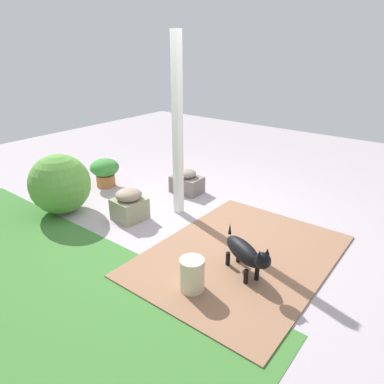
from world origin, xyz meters
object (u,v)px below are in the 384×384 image
(terracotta_pot_broad, at_px, (105,170))
(dog, at_px, (246,253))
(stone_planter_mid, at_px, (129,205))
(round_shrub, at_px, (60,184))
(stone_planter_nearest, at_px, (187,182))
(ceramic_urn, at_px, (192,275))
(porch_pillar, at_px, (178,129))

(terracotta_pot_broad, bearing_deg, dog, 166.42)
(stone_planter_mid, distance_m, terracotta_pot_broad, 1.34)
(round_shrub, distance_m, dog, 2.81)
(stone_planter_nearest, xyz_separation_m, terracotta_pot_broad, (1.24, 0.62, 0.11))
(stone_planter_mid, relative_size, terracotta_pot_broad, 0.91)
(stone_planter_mid, xyz_separation_m, dog, (-1.88, 0.17, 0.07))
(round_shrub, height_order, ceramic_urn, round_shrub)
(stone_planter_mid, distance_m, dog, 1.89)
(round_shrub, relative_size, terracotta_pot_broad, 1.77)
(stone_planter_nearest, distance_m, terracotta_pot_broad, 1.39)
(porch_pillar, bearing_deg, dog, 153.64)
(ceramic_urn, bearing_deg, dog, -118.97)
(terracotta_pot_broad, bearing_deg, ceramic_urn, 155.85)
(ceramic_urn, bearing_deg, stone_planter_nearest, -50.20)
(stone_planter_mid, bearing_deg, stone_planter_nearest, -91.35)
(porch_pillar, distance_m, ceramic_urn, 2.02)
(stone_planter_nearest, xyz_separation_m, dog, (-1.85, 1.37, 0.10))
(porch_pillar, xyz_separation_m, round_shrub, (1.30, 1.00, -0.77))
(terracotta_pot_broad, height_order, ceramic_urn, terracotta_pot_broad)
(porch_pillar, distance_m, dog, 1.90)
(porch_pillar, bearing_deg, stone_planter_mid, 56.25)
(ceramic_urn, bearing_deg, porch_pillar, -45.95)
(porch_pillar, xyz_separation_m, ceramic_urn, (-1.21, 1.25, -1.01))
(ceramic_urn, bearing_deg, round_shrub, -5.75)
(round_shrub, bearing_deg, porch_pillar, -142.42)
(porch_pillar, bearing_deg, terracotta_pot_broad, -0.20)
(stone_planter_mid, xyz_separation_m, terracotta_pot_broad, (1.21, -0.58, 0.07))
(stone_planter_nearest, height_order, terracotta_pot_broad, terracotta_pot_broad)
(dog, height_order, ceramic_urn, dog)
(terracotta_pot_broad, height_order, dog, dog)
(stone_planter_mid, xyz_separation_m, round_shrub, (0.92, 0.42, 0.21))
(porch_pillar, relative_size, stone_planter_mid, 5.47)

